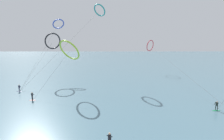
{
  "coord_description": "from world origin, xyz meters",
  "views": [
    {
      "loc": [
        -0.27,
        -9.51,
        11.65
      ],
      "look_at": [
        0.0,
        19.2,
        6.99
      ],
      "focal_mm": 27.87,
      "sensor_mm": 36.0,
      "label": 1
    }
  ],
  "objects_px": {
    "surfer_coral": "(32,97)",
    "kite_charcoal": "(53,41)",
    "kite_teal": "(99,10)",
    "kite_crimson": "(150,46)",
    "kite_cobalt": "(58,24)",
    "surfer_emerald": "(217,107)",
    "kite_lime": "(69,50)",
    "surfer_navy": "(19,88)"
  },
  "relations": [
    {
      "from": "surfer_emerald",
      "to": "surfer_coral",
      "type": "height_order",
      "value": "same"
    },
    {
      "from": "surfer_coral",
      "to": "kite_charcoal",
      "type": "distance_m",
      "value": 21.22
    },
    {
      "from": "kite_teal",
      "to": "kite_lime",
      "type": "distance_m",
      "value": 20.85
    },
    {
      "from": "kite_charcoal",
      "to": "surfer_coral",
      "type": "bearing_deg",
      "value": 52.91
    },
    {
      "from": "surfer_navy",
      "to": "surfer_coral",
      "type": "bearing_deg",
      "value": 52.33
    },
    {
      "from": "kite_crimson",
      "to": "kite_teal",
      "type": "xyz_separation_m",
      "value": [
        -18.62,
        -11.52,
        11.01
      ]
    },
    {
      "from": "kite_crimson",
      "to": "kite_cobalt",
      "type": "height_order",
      "value": "kite_cobalt"
    },
    {
      "from": "kite_teal",
      "to": "kite_lime",
      "type": "bearing_deg",
      "value": 107.36
    },
    {
      "from": "surfer_coral",
      "to": "kite_cobalt",
      "type": "bearing_deg",
      "value": -172.55
    },
    {
      "from": "kite_cobalt",
      "to": "kite_charcoal",
      "type": "bearing_deg",
      "value": -84.72
    },
    {
      "from": "kite_lime",
      "to": "surfer_emerald",
      "type": "bearing_deg",
      "value": -167.57
    },
    {
      "from": "surfer_coral",
      "to": "kite_teal",
      "type": "bearing_deg",
      "value": 154.04
    },
    {
      "from": "kite_crimson",
      "to": "kite_charcoal",
      "type": "xyz_separation_m",
      "value": [
        -32.15,
        -15.42,
        1.67
      ]
    },
    {
      "from": "kite_crimson",
      "to": "kite_lime",
      "type": "relative_size",
      "value": 4.36
    },
    {
      "from": "kite_crimson",
      "to": "kite_lime",
      "type": "bearing_deg",
      "value": 5.18
    },
    {
      "from": "kite_charcoal",
      "to": "kite_lime",
      "type": "distance_m",
      "value": 14.87
    },
    {
      "from": "kite_lime",
      "to": "kite_cobalt",
      "type": "bearing_deg",
      "value": -33.75
    },
    {
      "from": "kite_teal",
      "to": "kite_lime",
      "type": "height_order",
      "value": "kite_teal"
    },
    {
      "from": "kite_crimson",
      "to": "kite_cobalt",
      "type": "distance_m",
      "value": 34.34
    },
    {
      "from": "kite_crimson",
      "to": "kite_charcoal",
      "type": "relative_size",
      "value": 3.7
    },
    {
      "from": "surfer_emerald",
      "to": "kite_teal",
      "type": "distance_m",
      "value": 40.44
    },
    {
      "from": "kite_crimson",
      "to": "kite_teal",
      "type": "relative_size",
      "value": 2.3
    },
    {
      "from": "surfer_navy",
      "to": "kite_crimson",
      "type": "height_order",
      "value": "kite_crimson"
    },
    {
      "from": "kite_charcoal",
      "to": "kite_lime",
      "type": "bearing_deg",
      "value": 80.54
    },
    {
      "from": "surfer_coral",
      "to": "kite_lime",
      "type": "relative_size",
      "value": 0.14
    },
    {
      "from": "surfer_coral",
      "to": "kite_teal",
      "type": "relative_size",
      "value": 0.07
    },
    {
      "from": "surfer_navy",
      "to": "kite_teal",
      "type": "relative_size",
      "value": 0.07
    },
    {
      "from": "kite_crimson",
      "to": "kite_teal",
      "type": "bearing_deg",
      "value": -11.91
    },
    {
      "from": "kite_cobalt",
      "to": "kite_charcoal",
      "type": "relative_size",
      "value": 1.54
    },
    {
      "from": "surfer_navy",
      "to": "kite_cobalt",
      "type": "xyz_separation_m",
      "value": [
        3.85,
        20.74,
        16.85
      ]
    },
    {
      "from": "surfer_navy",
      "to": "kite_lime",
      "type": "relative_size",
      "value": 0.14
    },
    {
      "from": "kite_crimson",
      "to": "kite_cobalt",
      "type": "relative_size",
      "value": 2.41
    },
    {
      "from": "surfer_emerald",
      "to": "surfer_navy",
      "type": "relative_size",
      "value": 1.0
    },
    {
      "from": "kite_charcoal",
      "to": "kite_teal",
      "type": "distance_m",
      "value": 16.9
    },
    {
      "from": "surfer_emerald",
      "to": "surfer_navy",
      "type": "xyz_separation_m",
      "value": [
        -39.44,
        11.95,
        0.0
      ]
    },
    {
      "from": "surfer_navy",
      "to": "kite_crimson",
      "type": "distance_m",
      "value": 46.68
    },
    {
      "from": "surfer_emerald",
      "to": "surfer_navy",
      "type": "distance_m",
      "value": 41.21
    },
    {
      "from": "kite_charcoal",
      "to": "kite_teal",
      "type": "bearing_deg",
      "value": 155.11
    },
    {
      "from": "kite_crimson",
      "to": "kite_charcoal",
      "type": "bearing_deg",
      "value": -18.03
    },
    {
      "from": "surfer_navy",
      "to": "kite_cobalt",
      "type": "height_order",
      "value": "kite_cobalt"
    },
    {
      "from": "kite_lime",
      "to": "kite_teal",
      "type": "bearing_deg",
      "value": -74.71
    },
    {
      "from": "surfer_emerald",
      "to": "kite_teal",
      "type": "bearing_deg",
      "value": -2.89
    }
  ]
}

